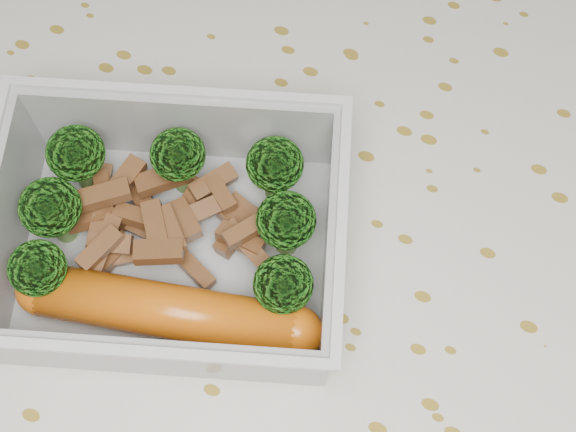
% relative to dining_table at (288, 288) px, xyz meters
% --- Properties ---
extents(ground_plane, '(4.00, 4.00, 0.00)m').
position_rel_dining_table_xyz_m(ground_plane, '(0.00, 0.00, -0.67)').
color(ground_plane, olive).
rests_on(ground_plane, ground).
extents(dining_table, '(1.40, 0.90, 0.75)m').
position_rel_dining_table_xyz_m(dining_table, '(0.00, 0.00, 0.00)').
color(dining_table, brown).
rests_on(dining_table, ground).
extents(tablecloth, '(1.46, 0.96, 0.19)m').
position_rel_dining_table_xyz_m(tablecloth, '(0.00, 0.00, 0.05)').
color(tablecloth, silver).
rests_on(tablecloth, dining_table).
extents(lunch_container, '(0.21, 0.19, 0.06)m').
position_rel_dining_table_xyz_m(lunch_container, '(-0.05, -0.03, 0.11)').
color(lunch_container, '#BBBEC2').
rests_on(lunch_container, tablecloth).
extents(broccoli_florets, '(0.16, 0.13, 0.05)m').
position_rel_dining_table_xyz_m(broccoli_florets, '(-0.06, -0.02, 0.13)').
color(broccoli_florets, '#608C3F').
rests_on(broccoli_florets, lunch_container).
extents(meat_pile, '(0.12, 0.09, 0.03)m').
position_rel_dining_table_xyz_m(meat_pile, '(-0.07, -0.02, 0.11)').
color(meat_pile, brown).
rests_on(meat_pile, lunch_container).
extents(sausage, '(0.16, 0.05, 0.03)m').
position_rel_dining_table_xyz_m(sausage, '(-0.04, -0.07, 0.11)').
color(sausage, '#CD5C0C').
rests_on(sausage, lunch_container).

